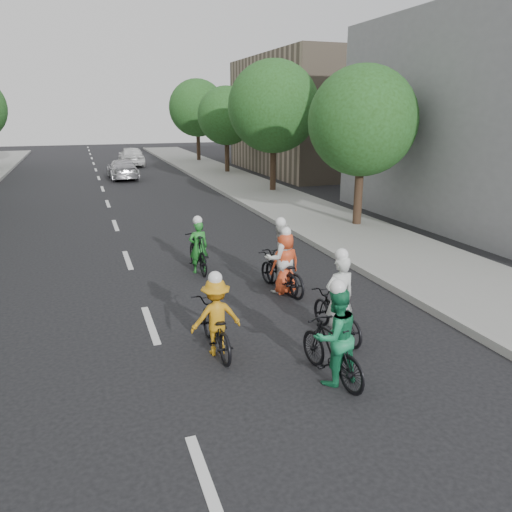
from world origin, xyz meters
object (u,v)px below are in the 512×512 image
cyclist_2 (198,251)px  cyclist_3 (215,323)px  cyclist_0 (334,343)px  cyclist_1 (284,269)px  follow_car_trail (131,156)px  cyclist_5 (337,309)px  cyclist_4 (279,265)px  follow_car_lead (122,169)px

cyclist_2 → cyclist_3: 4.93m
cyclist_0 → cyclist_2: cyclist_0 is taller
cyclist_1 → follow_car_trail: 31.07m
cyclist_2 → cyclist_5: 5.31m
follow_car_trail → cyclist_5: bearing=90.8°
cyclist_2 → cyclist_1: bearing=123.4°
cyclist_1 → cyclist_5: (0.01, -2.73, 0.00)m
cyclist_0 → cyclist_4: cyclist_4 is taller
cyclist_4 → follow_car_trail: bearing=-98.3°
cyclist_2 → follow_car_trail: 28.78m
cyclist_0 → cyclist_5: size_ratio=0.97×
cyclist_0 → cyclist_1: (0.85, 4.20, -0.09)m
cyclist_2 → cyclist_5: cyclist_5 is taller
cyclist_1 → follow_car_lead: (-1.93, 23.09, 0.04)m
cyclist_0 → cyclist_1: size_ratio=0.91×
cyclist_5 → follow_car_trail: size_ratio=0.41×
cyclist_1 → follow_car_lead: size_ratio=0.45×
cyclist_5 → follow_car_lead: cyclist_5 is taller
cyclist_3 → cyclist_4: size_ratio=0.97×
cyclist_0 → cyclist_2: 6.56m
cyclist_1 → cyclist_4: bearing=-59.7°
cyclist_5 → follow_car_trail: bearing=-93.1°
follow_car_lead → follow_car_trail: follow_car_trail is taller
follow_car_lead → follow_car_trail: 8.09m
cyclist_0 → cyclist_5: cyclist_5 is taller
cyclist_5 → follow_car_lead: size_ratio=0.42×
cyclist_0 → cyclist_1: 4.29m
cyclist_1 → cyclist_5: bearing=83.4°
cyclist_1 → follow_car_trail: bearing=-95.7°
cyclist_0 → cyclist_1: cyclist_0 is taller
cyclist_1 → cyclist_4: (-0.08, 0.11, 0.08)m
cyclist_3 → follow_car_trail: cyclist_3 is taller
follow_car_lead → follow_car_trail: bearing=-101.4°
cyclist_0 → follow_car_lead: cyclist_0 is taller
cyclist_1 → follow_car_lead: 23.17m
cyclist_3 → cyclist_4: bearing=-132.3°
cyclist_0 → follow_car_trail: cyclist_0 is taller
cyclist_2 → cyclist_4: bearing=123.4°
cyclist_2 → cyclist_3: cyclist_2 is taller
cyclist_1 → cyclist_2: (-1.64, 2.31, 0.00)m
cyclist_2 → cyclist_4: 2.70m
cyclist_0 → cyclist_3: cyclist_0 is taller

